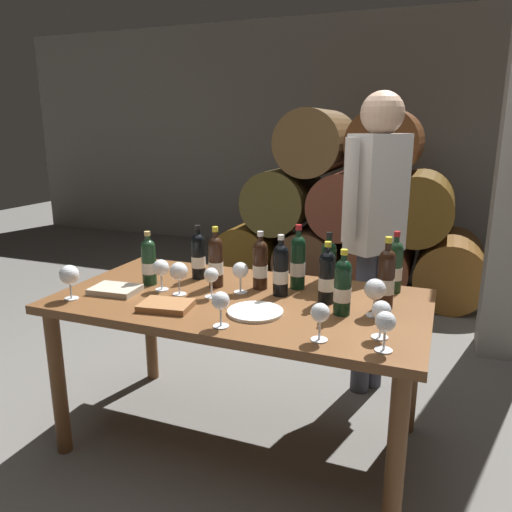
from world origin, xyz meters
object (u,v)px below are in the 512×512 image
dining_table (241,315)px  wine_glass_8 (320,314)px  wine_bottle_7 (327,276)px  wine_glass_4 (385,323)px  wine_bottle_10 (281,269)px  wine_glass_6 (211,276)px  wine_bottle_4 (343,286)px  wine_glass_2 (161,269)px  wine_bottle_8 (386,278)px  wine_glass_3 (240,271)px  wine_bottle_2 (216,261)px  leather_ledger (115,290)px  wine_glass_7 (69,275)px  wine_bottle_5 (298,261)px  wine_glass_9 (381,312)px  tasting_notebook (166,305)px  wine_bottle_9 (149,261)px  serving_plate (255,312)px  wine_bottle_0 (395,266)px  sommelier_presenting (376,217)px  wine_bottle_1 (198,255)px  wine_bottle_6 (328,265)px  wine_glass_1 (179,272)px  wine_glass_0 (375,290)px  wine_bottle_3 (260,264)px

dining_table → wine_glass_8: bearing=-36.1°
wine_bottle_7 → wine_glass_4: bearing=-53.5°
wine_bottle_10 → wine_glass_6: 0.32m
wine_bottle_4 → wine_glass_2: wine_bottle_4 is taller
wine_bottle_8 → wine_glass_3: 0.67m
wine_bottle_2 → leather_ledger: wine_bottle_2 is taller
wine_glass_4 → wine_bottle_8: bearing=96.8°
wine_bottle_8 → wine_glass_7: size_ratio=1.96×
wine_bottle_5 → wine_glass_9: 0.65m
wine_bottle_4 → wine_glass_7: 1.23m
wine_bottle_5 → leather_ledger: size_ratio=1.45×
tasting_notebook → wine_bottle_4: bearing=8.0°
wine_bottle_9 → serving_plate: (0.64, -0.19, -0.11)m
wine_glass_8 → wine_bottle_0: bearing=74.1°
wine_glass_2 → wine_glass_4: (1.09, -0.30, -0.00)m
wine_bottle_5 → wine_glass_8: size_ratio=2.17×
wine_bottle_9 → sommelier_presenting: sommelier_presenting is taller
wine_bottle_4 → tasting_notebook: (-0.73, -0.21, -0.11)m
wine_bottle_1 → wine_bottle_6: size_ratio=0.99×
wine_glass_9 → leather_ledger: bearing=176.5°
wine_bottle_7 → wine_glass_1: bearing=-167.7°
wine_bottle_5 → wine_glass_9: size_ratio=2.16×
wine_bottle_9 → wine_bottle_10: bearing=6.9°
wine_bottle_4 → wine_bottle_6: (-0.13, 0.30, 0.00)m
dining_table → wine_glass_3: (-0.03, 0.06, 0.20)m
wine_glass_1 → wine_glass_0: bearing=3.7°
wine_glass_6 → leather_ledger: bearing=-167.3°
wine_glass_2 → wine_bottle_3: bearing=24.4°
wine_glass_3 → leather_ledger: size_ratio=0.69×
wine_bottle_7 → wine_glass_1: (-0.67, -0.15, -0.01)m
wine_bottle_6 → wine_bottle_9: bearing=-164.2°
wine_glass_6 → wine_bottle_3: bearing=51.6°
wine_bottle_6 → leather_ledger: 1.03m
wine_glass_8 → sommelier_presenting: sommelier_presenting is taller
wine_glass_9 → wine_bottle_8: bearing=94.3°
serving_plate → wine_glass_8: bearing=-27.9°
wine_bottle_2 → wine_glass_4: wine_bottle_2 is taller
wine_bottle_3 → wine_glass_2: bearing=-155.6°
wine_bottle_7 → wine_bottle_2: bearing=176.6°
sommelier_presenting → wine_bottle_5: bearing=-118.9°
wine_bottle_8 → wine_glass_7: (-1.36, -0.41, -0.02)m
wine_bottle_6 → wine_glass_8: bearing=-79.6°
wine_bottle_3 → wine_glass_6: bearing=-128.4°
wine_glass_1 → tasting_notebook: bearing=-78.4°
wine_bottle_4 → wine_glass_1: size_ratio=1.78×
wine_bottle_5 → wine_glass_1: size_ratio=2.00×
wine_bottle_0 → wine_glass_9: wine_bottle_0 is taller
wine_glass_0 → sommelier_presenting: 0.79m
wine_bottle_0 → wine_glass_3: wine_bottle_0 is taller
wine_bottle_2 → leather_ledger: 0.50m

